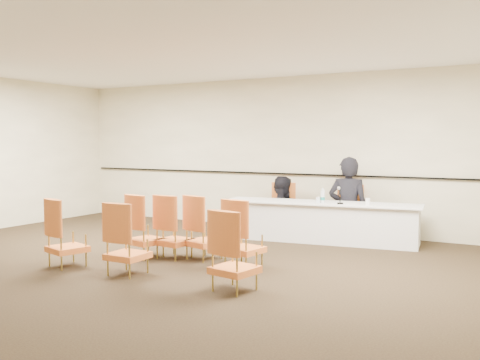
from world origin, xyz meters
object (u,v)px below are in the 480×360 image
Objects in this scene: panelist_second_chair at (280,208)px; aud_chair_front_left at (146,226)px; aud_chair_front_mid at (174,226)px; aud_chair_back_mid at (128,238)px; panelist_second at (280,219)px; coffee_cup at (368,202)px; panelist_main_chair at (348,212)px; aud_chair_extra at (204,227)px; aud_chair_front_right at (244,233)px; microphone at (340,195)px; aud_chair_back_left at (67,232)px; water_bottle at (323,195)px; panel_table at (320,222)px; drinking_glass at (318,200)px; aud_chair_back_right at (235,250)px; panelist_main at (348,211)px.

panelist_second_chair is 3.03m from aud_chair_front_left.
aud_chair_front_mid is 1.10m from aud_chair_back_mid.
coffee_cup is at bearing 152.59° from panelist_second.
coffee_cup is (0.53, -0.61, 0.26)m from panelist_main_chair.
aud_chair_back_mid is 1.00× the size of aud_chair_extra.
aud_chair_front_right and aud_chair_extra have the same top height.
aud_chair_back_left is at bearing -156.56° from microphone.
panel_table is at bearing 146.78° from water_bottle.
aud_chair_front_mid is at bearing -172.14° from aud_chair_front_right.
panelist_second_chair reaches higher than drinking_glass.
aud_chair_back_left is (-2.35, -3.51, 0.13)m from panel_table.
drinking_glass is 0.11× the size of aud_chair_front_right.
panelist_main_chair reaches higher than panel_table.
microphone is at bearing 97.29° from aud_chair_back_right.
water_bottle reaches higher than coffee_cup.
aud_chair_extra is (-0.95, -2.11, -0.26)m from drinking_glass.
panelist_main_chair is 1.00× the size of aud_chair_front_right.
aud_chair_front_left is (-1.78, -2.42, -0.26)m from drinking_glass.
coffee_cup is at bearing 0.01° from water_bottle.
panelist_main reaches higher than microphone.
panelist_second_chair is at bearing 86.67° from aud_chair_front_mid.
aud_chair_front_left is at bearing 165.17° from aud_chair_back_right.
aud_chair_front_right is at bearing 123.15° from aud_chair_back_right.
panel_table is 0.40m from drinking_glass.
coffee_cup reaches higher than drinking_glass.
panelist_second_chair is at bearing 113.96° from aud_chair_front_right.
panelist_second is 4.16m from aud_chair_back_left.
drinking_glass is at bearing 64.33° from aud_chair_front_mid.
aud_chair_back_mid is (-1.64, -4.02, 0.00)m from panelist_main_chair.
panel_table is 11.81× the size of microphone.
aud_chair_back_left is at bearing -131.09° from panelist_main_chair.
panelist_main_chair is at bearing 53.18° from panel_table.
panelist_second is 2.60m from aud_chair_extra.
aud_chair_front_left is 1.15m from aud_chair_back_left.
panelist_main_chair is 1.00× the size of aud_chair_front_mid.
aud_chair_back_right is at bearing -11.34° from aud_chair_front_left.
aud_chair_front_right is (-1.04, -2.34, -0.26)m from coffee_cup.
aud_chair_back_right is at bearing -98.55° from panelist_main_chair.
panelist_main_chair is at bearing 72.55° from aud_chair_back_left.
panelist_second_chair is 3.86m from aud_chair_back_mid.
water_bottle is at bearing 102.86° from aud_chair_back_right.
panel_table is 3.58× the size of panelist_main_chair.
panel_table is 1.73× the size of panelist_main.
panelist_main reaches higher than aud_chair_back_right.
aud_chair_back_left is (-2.73, -3.43, -0.35)m from microphone.
panelist_second is at bearing 104.15° from aud_chair_extra.
panel_table is at bearing 53.58° from panelist_main.
microphone reaches higher than panelist_second_chair.
panelist_main is 2.07× the size of aud_chair_front_right.
aud_chair_back_right is at bearing -119.88° from microphone.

